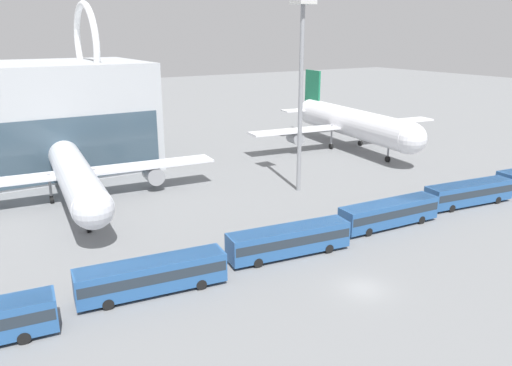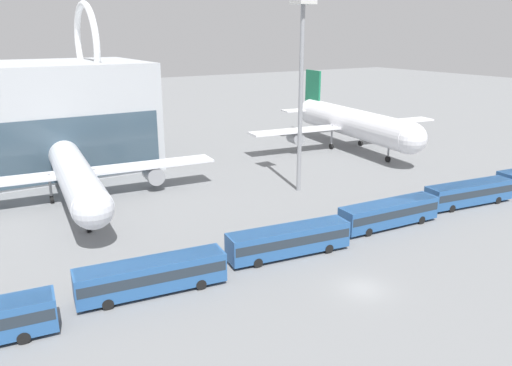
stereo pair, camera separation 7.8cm
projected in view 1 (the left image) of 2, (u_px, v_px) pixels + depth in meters
The scene contains 9 objects.
ground_plane at pixel (363, 289), 46.22m from camera, with size 440.00×440.00×0.00m, color slate.
airliner_at_gate_near at pixel (72, 169), 68.74m from camera, with size 41.20×39.10×14.96m.
airliner_at_gate_far at pixel (350, 122), 100.15m from camera, with size 42.78×39.88×14.65m.
shuttle_bus_1 at pixel (152, 274), 45.02m from camera, with size 13.74×4.44×3.13m.
shuttle_bus_2 at pixel (289, 239), 52.65m from camera, with size 13.75×4.55×3.13m.
shuttle_bus_3 at pixel (389, 212), 60.56m from camera, with size 13.65×3.70×3.13m.
shuttle_bus_4 at pixel (469, 192), 68.11m from camera, with size 13.75×4.58×3.13m.
floodlight_mast at pixel (301, 70), 69.85m from camera, with size 2.72×2.72×27.04m.
lane_stripe_0 at pixel (391, 215), 64.96m from camera, with size 11.35×0.25×0.01m, color yellow.
Camera 1 is at (-30.17, -30.00, 22.83)m, focal length 35.00 mm.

